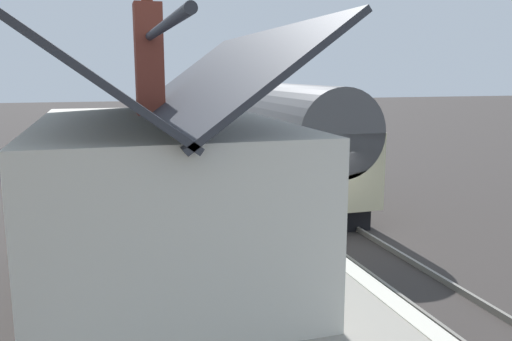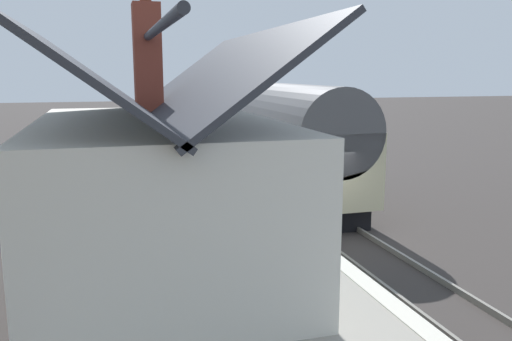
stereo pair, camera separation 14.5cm
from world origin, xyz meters
name	(u,v)px [view 2 (the right image)]	position (x,y,z in m)	size (l,w,h in m)	color
ground_plane	(318,244)	(0.00, 0.00, 0.00)	(160.00, 160.00, 0.00)	#383330
platform	(182,239)	(0.00, 3.79, 0.49)	(32.00, 5.58, 0.99)	gray
platform_edge_coping	(278,213)	(0.00, 1.18, 0.99)	(32.00, 0.36, 0.02)	beige
rail_near	(371,237)	(0.00, -1.62, 0.07)	(52.00, 0.08, 0.14)	gray
rail_far	(324,242)	(0.00, -0.18, 0.07)	(52.00, 0.08, 0.14)	gray
train	(290,142)	(4.95, -0.90, 2.22)	(9.20, 2.73, 4.32)	black
station_building	(158,186)	(-2.86, 4.61, 2.54)	(7.92, 4.58, 5.48)	silver
bench_by_lamp	(196,178)	(3.11, 2.87, 1.46)	(1.41, 0.48, 0.88)	brown
bench_platform_end	(178,163)	(6.04, 3.03, 1.46)	(1.42, 0.49, 0.88)	brown
bench_mid_platform	(167,146)	(10.63, 2.90, 1.46)	(1.41, 0.48, 0.88)	brown
planter_under_sign	(90,187)	(2.63, 6.03, 1.46)	(0.71, 0.71, 0.94)	teal
planter_bench_right	(237,190)	(1.85, 1.85, 1.27)	(0.75, 0.32, 0.60)	gray
planter_edge_near	(155,183)	(3.75, 4.08, 1.24)	(0.71, 0.32, 0.54)	black
station_sign_board	(198,135)	(8.60, 1.85, 2.17)	(0.96, 0.06, 1.57)	black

